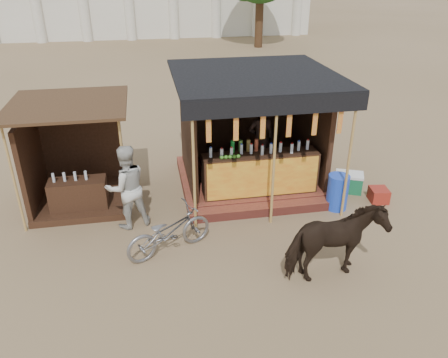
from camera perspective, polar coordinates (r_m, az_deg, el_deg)
ground at (r=7.94m, az=2.14°, el=-12.27°), size 120.00×120.00×0.00m
main_stall at (r=10.47m, az=3.74°, el=4.34°), size 3.60×3.61×2.78m
secondary_stall at (r=10.29m, az=-19.37°, el=1.34°), size 2.40×2.40×2.38m
cow at (r=7.68m, az=14.28°, el=-8.20°), size 1.77×1.02×1.41m
motorbike at (r=8.28m, az=-7.19°, el=-6.81°), size 1.82×1.24×0.91m
bystander at (r=9.02m, az=-12.60°, el=-1.04°), size 1.03×0.91×1.79m
blue_barrel at (r=9.97m, az=14.60°, el=-1.66°), size 0.55×0.55×0.81m
red_crate at (r=10.66m, az=19.54°, el=-1.97°), size 0.45×0.47×0.31m
cooler at (r=10.88m, az=15.97°, el=-0.38°), size 0.76×0.66×0.46m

